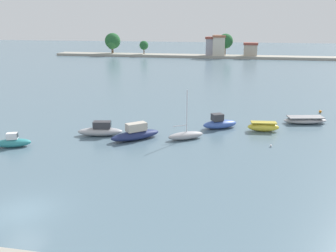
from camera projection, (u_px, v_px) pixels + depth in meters
ground_plane at (22, 211)px, 23.96m from camera, size 400.00×400.00×0.00m
moored_boat_1 at (13, 142)px, 36.06m from camera, size 3.65×2.41×1.47m
moored_boat_2 at (100, 130)px, 39.65m from camera, size 5.13×2.56×1.61m
moored_boat_3 at (135, 134)px, 38.30m from camera, size 5.20×4.79×1.81m
moored_boat_4 at (186, 135)px, 38.43m from camera, size 4.00×3.12×5.34m
moored_boat_5 at (220, 123)px, 42.38m from camera, size 4.49×3.54×1.76m
moored_boat_6 at (263, 127)px, 41.21m from camera, size 3.63×1.58×1.09m
moored_boat_7 at (305, 120)px, 44.47m from camera, size 5.58×3.00×0.84m
mooring_buoy_1 at (320, 112)px, 49.49m from camera, size 0.39×0.39×0.39m
mooring_buoy_2 at (271, 146)px, 36.17m from camera, size 0.24×0.24×0.24m
distant_shoreline at (191, 50)px, 124.69m from camera, size 102.63×7.51×8.01m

